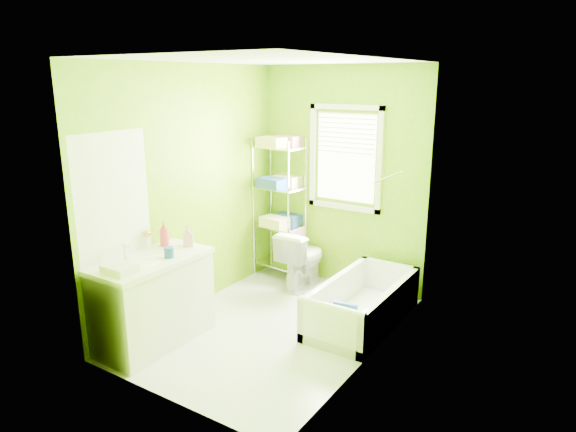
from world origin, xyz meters
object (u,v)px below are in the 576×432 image
Objects in this scene: toilet at (302,258)px; wire_shelf_unit at (281,192)px; bathtub at (361,310)px; vanity at (153,298)px.

toilet is 0.85m from wire_shelf_unit.
wire_shelf_unit reaches higher than bathtub.
bathtub is 2.07m from vanity.
vanity is 0.64× the size of wire_shelf_unit.
vanity is (-0.47, -1.92, 0.09)m from toilet.
toilet is at bearing -22.00° from wire_shelf_unit.
bathtub is 0.83× the size of wire_shelf_unit.
toilet is at bearing 76.37° from vanity.
vanity is at bearing -91.55° from wire_shelf_unit.
bathtub is at bearing 43.70° from vanity.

